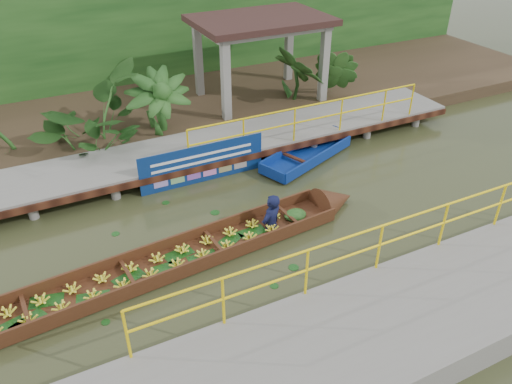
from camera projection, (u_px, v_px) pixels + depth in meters
name	position (u px, v px, depth m)	size (l,w,h in m)	color
ground	(267.00, 223.00, 12.02)	(80.00, 80.00, 0.00)	#2E3319
land_strip	(169.00, 106.00, 17.58)	(30.00, 8.00, 0.45)	#332619
far_dock	(213.00, 146.00, 14.37)	(16.00, 2.06, 1.66)	slate
near_dock	(422.00, 316.00, 9.06)	(18.00, 2.40, 1.73)	slate
pavilion	(260.00, 29.00, 16.40)	(4.40, 3.00, 3.00)	slate
foliage_backdrop	(144.00, 37.00, 18.52)	(30.00, 0.80, 4.00)	#143C13
vendor_boat	(187.00, 252.00, 10.72)	(9.85, 1.81, 2.13)	#3B1E10
moored_blue_boat	(324.00, 145.00, 15.12)	(3.74, 2.20, 0.87)	navy
blue_banner	(203.00, 163.00, 13.36)	(3.50, 0.04, 1.09)	navy
tropical_plants	(148.00, 99.00, 14.77)	(14.64, 1.64, 2.05)	#143C13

